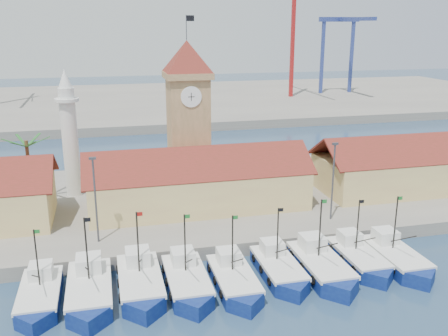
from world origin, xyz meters
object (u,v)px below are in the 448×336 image
object	(u,v)px
boat_4	(235,282)
minaret	(70,133)
boat_0	(40,298)
clock_tower	(188,114)

from	to	relation	value
boat_4	minaret	world-z (taller)	minaret
boat_0	clock_tower	distance (m)	30.52
boat_0	minaret	bearing A→B (deg)	85.45
clock_tower	minaret	world-z (taller)	clock_tower
boat_0	minaret	world-z (taller)	minaret
boat_4	clock_tower	size ratio (longest dim) A/B	0.42
minaret	clock_tower	bearing A→B (deg)	-7.61
clock_tower	minaret	bearing A→B (deg)	172.39
boat_0	boat_4	world-z (taller)	boat_4
boat_0	minaret	xyz separation A→B (m)	(1.97, 24.75, 9.01)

